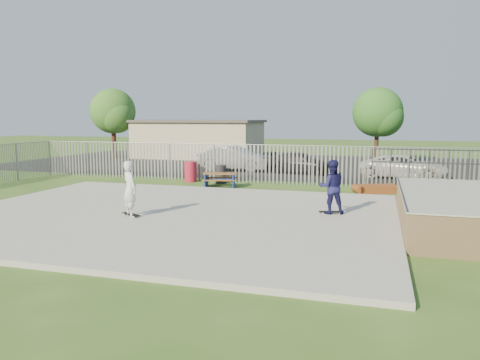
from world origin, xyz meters
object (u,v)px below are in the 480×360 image
(trash_bin_grey, at_px, (221,174))
(car_silver, at_px, (235,159))
(trash_bin_red, at_px, (191,172))
(funbox, at_px, (377,189))
(tree_left, at_px, (113,111))
(tree_mid, at_px, (378,112))
(picnic_table, at_px, (220,180))
(car_white, at_px, (405,167))
(car_dark, at_px, (301,163))
(skater_white, at_px, (130,189))
(skater_navy, at_px, (331,187))

(trash_bin_grey, bearing_deg, car_silver, 99.72)
(trash_bin_red, bearing_deg, funbox, -6.22)
(tree_left, distance_m, tree_mid, 21.47)
(picnic_table, distance_m, trash_bin_grey, 1.31)
(trash_bin_red, bearing_deg, picnic_table, -32.55)
(trash_bin_red, relative_size, car_white, 0.23)
(trash_bin_red, bearing_deg, trash_bin_grey, -3.69)
(funbox, bearing_deg, car_dark, 104.84)
(tree_mid, bearing_deg, funbox, -89.35)
(trash_bin_red, bearing_deg, tree_mid, 54.61)
(funbox, height_order, car_silver, car_silver)
(funbox, bearing_deg, trash_bin_grey, 152.21)
(trash_bin_grey, xyz_separation_m, skater_white, (0.02, -9.27, 0.59))
(car_dark, distance_m, tree_mid, 9.62)
(skater_white, bearing_deg, funbox, -95.66)
(picnic_table, xyz_separation_m, trash_bin_red, (-2.12, 1.35, 0.19))
(car_silver, relative_size, tree_left, 0.80)
(trash_bin_grey, relative_size, car_white, 0.20)
(car_silver, xyz_separation_m, skater_white, (1.00, -14.95, 0.28))
(trash_bin_red, bearing_deg, tree_left, 134.72)
(trash_bin_grey, bearing_deg, picnic_table, -72.60)
(skater_navy, bearing_deg, funbox, -119.18)
(funbox, distance_m, skater_navy, 6.27)
(trash_bin_grey, bearing_deg, skater_navy, -47.68)
(tree_mid, distance_m, skater_navy, 20.49)
(skater_navy, distance_m, skater_white, 6.72)
(funbox, bearing_deg, car_white, 54.26)
(car_silver, bearing_deg, trash_bin_red, 174.28)
(tree_mid, bearing_deg, car_white, -79.21)
(picnic_table, bearing_deg, tree_left, 122.74)
(picnic_table, height_order, trash_bin_red, trash_bin_red)
(car_silver, xyz_separation_m, car_white, (10.25, -0.98, -0.11))
(car_dark, height_order, skater_navy, skater_navy)
(tree_mid, height_order, skater_navy, tree_mid)
(tree_left, bearing_deg, trash_bin_red, -45.28)
(skater_navy, xyz_separation_m, skater_white, (-6.32, -2.31, 0.00))
(trash_bin_grey, distance_m, car_white, 10.40)
(tree_left, bearing_deg, trash_bin_grey, -41.72)
(trash_bin_red, xyz_separation_m, trash_bin_grey, (1.73, -0.11, -0.06))
(picnic_table, height_order, funbox, picnic_table)
(funbox, relative_size, car_silver, 0.42)
(skater_navy, bearing_deg, car_white, -119.71)
(funbox, bearing_deg, car_silver, 122.02)
(trash_bin_grey, bearing_deg, skater_white, -89.85)
(car_silver, xyz_separation_m, tree_left, (-12.83, 6.63, 3.13))
(picnic_table, distance_m, tree_left, 19.95)
(trash_bin_red, bearing_deg, skater_navy, -41.23)
(tree_mid, bearing_deg, skater_navy, -93.67)
(picnic_table, height_order, trash_bin_grey, trash_bin_grey)
(funbox, xyz_separation_m, trash_bin_grey, (-7.80, 0.93, 0.30))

